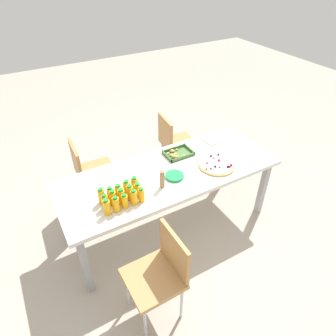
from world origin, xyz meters
name	(u,v)px	position (x,y,z in m)	size (l,w,h in m)	color
ground_plane	(169,224)	(0.00, 0.00, 0.00)	(12.00, 12.00, 0.00)	#B2A899
party_table	(169,177)	(0.00, 0.00, 0.66)	(2.13, 0.81, 0.73)	silver
chair_near_left	(161,271)	(-0.51, -0.77, 0.50)	(0.41, 0.41, 0.83)	#B7844C
chair_far_left	(89,170)	(-0.59, 0.72, 0.50)	(0.42, 0.42, 0.83)	#B7844C
chair_far_right	(174,141)	(0.51, 0.78, 0.50)	(0.44, 0.44, 0.83)	#B7844C
juice_bottle_0	(107,207)	(-0.70, -0.24, 0.80)	(0.06, 0.06, 0.15)	#FAAC14
juice_bottle_1	(116,204)	(-0.63, -0.24, 0.80)	(0.06, 0.06, 0.15)	#F9AD14
juice_bottle_2	(125,201)	(-0.55, -0.24, 0.79)	(0.06, 0.06, 0.14)	#FAAE14
juice_bottle_3	(134,197)	(-0.47, -0.24, 0.80)	(0.06, 0.06, 0.15)	#F9AE14
juice_bottle_4	(141,195)	(-0.40, -0.24, 0.80)	(0.05, 0.05, 0.14)	#F9AC14
juice_bottle_5	(105,202)	(-0.69, -0.17, 0.80)	(0.05, 0.05, 0.14)	#F9AB14
juice_bottle_6	(113,198)	(-0.62, -0.16, 0.80)	(0.06, 0.06, 0.15)	#F9AD14
juice_bottle_7	(121,196)	(-0.55, -0.17, 0.80)	(0.06, 0.06, 0.14)	#F9AE14
juice_bottle_8	(130,193)	(-0.48, -0.17, 0.80)	(0.06, 0.06, 0.15)	#F9AC14
juice_bottle_9	(138,190)	(-0.40, -0.17, 0.80)	(0.06, 0.06, 0.14)	#FAAE14
juice_bottle_10	(102,196)	(-0.70, -0.09, 0.80)	(0.06, 0.06, 0.15)	#F9AD14
juice_bottle_11	(110,194)	(-0.62, -0.10, 0.79)	(0.06, 0.06, 0.14)	#FAAD14
juice_bottle_12	(118,191)	(-0.55, -0.10, 0.79)	(0.06, 0.06, 0.13)	#FAAB14
juice_bottle_13	(127,188)	(-0.47, -0.09, 0.80)	(0.06, 0.06, 0.14)	#FAAD14
juice_bottle_14	(135,185)	(-0.40, -0.09, 0.80)	(0.06, 0.06, 0.15)	#FAAD14
fruit_pizza	(217,165)	(0.45, -0.15, 0.74)	(0.36, 0.36, 0.05)	tan
snack_tray	(177,154)	(0.21, 0.20, 0.74)	(0.28, 0.20, 0.04)	#477238
plate_stack	(174,176)	(0.00, -0.10, 0.74)	(0.17, 0.17, 0.02)	#1E8C4C
napkin_stack	(212,141)	(0.68, 0.24, 0.74)	(0.15, 0.15, 0.02)	white
cardboard_tube	(162,179)	(-0.17, -0.17, 0.82)	(0.04, 0.04, 0.17)	#9E7A56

